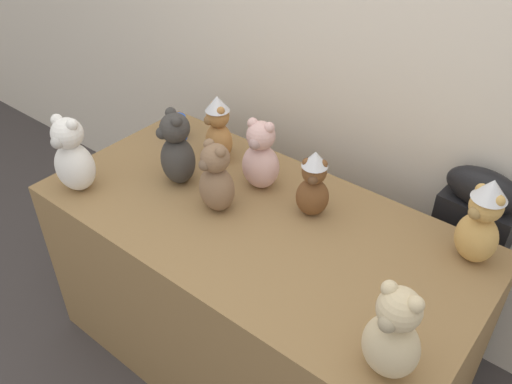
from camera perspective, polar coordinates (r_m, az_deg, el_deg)
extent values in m
cube|color=silver|center=(2.17, 11.52, 16.47)|extent=(7.00, 0.08, 2.60)
cube|color=olive|center=(2.20, 0.00, -10.90)|extent=(1.65, 0.83, 0.79)
cube|color=black|center=(2.36, 20.59, -9.19)|extent=(0.29, 0.14, 0.84)
ellipsoid|color=black|center=(2.06, 23.38, 0.29)|extent=(0.29, 0.14, 0.15)
ellipsoid|color=tan|center=(1.86, 22.66, -4.57)|extent=(0.18, 0.17, 0.18)
sphere|color=tan|center=(1.78, 23.62, -1.38)|extent=(0.11, 0.11, 0.11)
sphere|color=tan|center=(1.77, 23.18, 0.24)|extent=(0.04, 0.04, 0.04)
sphere|color=tan|center=(1.74, 24.72, -0.88)|extent=(0.04, 0.04, 0.04)
sphere|color=olive|center=(1.76, 22.59, -2.07)|extent=(0.04, 0.04, 0.04)
cone|color=silver|center=(1.75, 24.12, 0.27)|extent=(0.11, 0.11, 0.07)
ellipsoid|color=brown|center=(1.92, 6.09, -0.53)|extent=(0.15, 0.15, 0.15)
sphere|color=brown|center=(1.86, 6.31, 2.19)|extent=(0.09, 0.09, 0.09)
sphere|color=brown|center=(1.84, 5.52, 3.18)|extent=(0.03, 0.03, 0.03)
sphere|color=brown|center=(1.83, 7.24, 2.99)|extent=(0.03, 0.03, 0.03)
sphere|color=brown|center=(1.83, 6.16, 1.32)|extent=(0.04, 0.04, 0.04)
cone|color=silver|center=(1.83, 6.42, 3.58)|extent=(0.09, 0.09, 0.06)
ellipsoid|color=white|center=(2.14, -18.93, 2.60)|extent=(0.18, 0.16, 0.20)
sphere|color=white|center=(2.07, -19.72, 5.98)|extent=(0.12, 0.12, 0.12)
sphere|color=white|center=(2.07, -20.71, 7.29)|extent=(0.04, 0.04, 0.04)
sphere|color=white|center=(2.02, -19.25, 6.89)|extent=(0.04, 0.04, 0.04)
sphere|color=#B4B3AF|center=(2.04, -20.64, 5.05)|extent=(0.05, 0.05, 0.05)
ellipsoid|color=#383533|center=(2.09, -8.41, 3.44)|extent=(0.20, 0.19, 0.19)
sphere|color=#383533|center=(2.02, -8.77, 6.86)|extent=(0.12, 0.12, 0.12)
sphere|color=#383533|center=(2.03, -9.19, 8.43)|extent=(0.04, 0.04, 0.04)
sphere|color=#383533|center=(1.96, -8.58, 7.55)|extent=(0.04, 0.04, 0.04)
sphere|color=#32302E|center=(2.01, -10.09, 6.29)|extent=(0.05, 0.05, 0.05)
ellipsoid|color=#CCB78E|center=(1.46, 14.32, -15.80)|extent=(0.17, 0.15, 0.19)
sphere|color=#CCB78E|center=(1.35, 15.22, -12.10)|extent=(0.11, 0.11, 0.11)
sphere|color=#CCB78E|center=(1.33, 14.23, -10.08)|extent=(0.04, 0.04, 0.04)
sphere|color=#CCB78E|center=(1.31, 16.86, -11.54)|extent=(0.04, 0.04, 0.04)
sphere|color=#9D8E71|center=(1.33, 14.02, -13.59)|extent=(0.05, 0.05, 0.05)
ellipsoid|color=#B27A42|center=(2.23, -4.01, 5.48)|extent=(0.16, 0.15, 0.16)
sphere|color=#B27A42|center=(2.17, -4.15, 8.17)|extent=(0.10, 0.10, 0.10)
sphere|color=#B27A42|center=(2.18, -4.51, 9.37)|extent=(0.04, 0.04, 0.04)
sphere|color=#B27A42|center=(2.13, -3.87, 8.72)|extent=(0.04, 0.04, 0.04)
sphere|color=olive|center=(2.16, -5.14, 7.72)|extent=(0.04, 0.04, 0.04)
cone|color=silver|center=(2.14, -4.21, 9.53)|extent=(0.10, 0.10, 0.06)
ellipsoid|color=beige|center=(2.04, 0.51, 2.80)|extent=(0.17, 0.15, 0.18)
sphere|color=beige|center=(1.97, 0.53, 6.12)|extent=(0.11, 0.11, 0.11)
sphere|color=beige|center=(1.96, -0.35, 7.45)|extent=(0.04, 0.04, 0.04)
sphere|color=beige|center=(1.93, 1.43, 6.97)|extent=(0.04, 0.04, 0.04)
sphere|color=#A88783|center=(1.94, -0.14, 5.25)|extent=(0.05, 0.05, 0.05)
ellipsoid|color=#7F6047|center=(1.93, -4.25, 0.39)|extent=(0.17, 0.15, 0.18)
sphere|color=#7F6047|center=(1.86, -4.43, 3.67)|extent=(0.11, 0.11, 0.11)
sphere|color=#7F6047|center=(1.86, -5.09, 5.17)|extent=(0.04, 0.04, 0.04)
sphere|color=#7F6047|center=(1.81, -3.87, 4.35)|extent=(0.04, 0.04, 0.04)
sphere|color=brown|center=(1.84, -5.55, 2.93)|extent=(0.04, 0.04, 0.04)
cylinder|color=blue|center=(2.40, -8.46, 6.91)|extent=(0.08, 0.08, 0.11)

